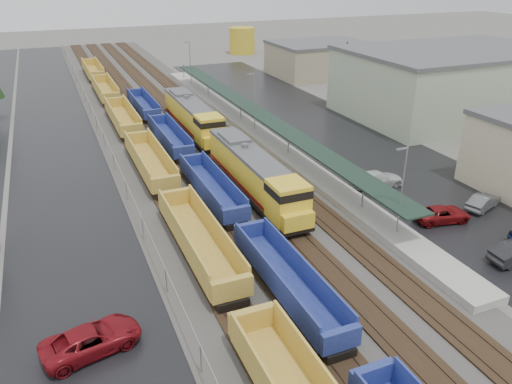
# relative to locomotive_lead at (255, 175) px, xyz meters

# --- Properties ---
(ballast_strip) EXTENTS (20.00, 160.00, 0.08)m
(ballast_strip) POSITION_rel_locomotive_lead_xyz_m (-2.00, 28.18, -2.34)
(ballast_strip) COLOR #302D2B
(ballast_strip) RESTS_ON ground
(trackbed) EXTENTS (14.60, 160.00, 0.22)m
(trackbed) POSITION_rel_locomotive_lead_xyz_m (-2.00, 28.18, -2.22)
(trackbed) COLOR black
(trackbed) RESTS_ON ground
(west_parking_lot) EXTENTS (10.00, 160.00, 0.02)m
(west_parking_lot) POSITION_rel_locomotive_lead_xyz_m (-17.00, 28.18, -2.37)
(west_parking_lot) COLOR black
(west_parking_lot) RESTS_ON ground
(east_commuter_lot) EXTENTS (16.00, 100.00, 0.02)m
(east_commuter_lot) POSITION_rel_locomotive_lead_xyz_m (17.00, 18.18, -2.37)
(east_commuter_lot) COLOR black
(east_commuter_lot) RESTS_ON ground
(station_platform) EXTENTS (3.00, 80.00, 8.00)m
(station_platform) POSITION_rel_locomotive_lead_xyz_m (7.50, 18.19, -1.64)
(station_platform) COLOR #9E9B93
(station_platform) RESTS_ON ground
(chainlink_fence) EXTENTS (0.08, 160.04, 2.02)m
(chainlink_fence) POSITION_rel_locomotive_lead_xyz_m (-11.50, 26.62, -0.77)
(chainlink_fence) COLOR gray
(chainlink_fence) RESTS_ON ground
(industrial_buildings) EXTENTS (32.52, 75.30, 9.50)m
(industrial_buildings) POSITION_rel_locomotive_lead_xyz_m (35.76, 14.03, 1.87)
(industrial_buildings) COLOR tan
(industrial_buildings) RESTS_ON ground
(distant_hills) EXTENTS (301.00, 140.00, 25.20)m
(distant_hills) POSITION_rel_locomotive_lead_xyz_m (42.79, 178.87, -2.38)
(distant_hills) COLOR #4B5E49
(distant_hills) RESTS_ON ground
(tree_east) EXTENTS (4.40, 4.40, 10.00)m
(tree_east) POSITION_rel_locomotive_lead_xyz_m (26.00, 26.18, 4.09)
(tree_east) COLOR #332316
(tree_east) RESTS_ON ground
(locomotive_lead) EXTENTS (2.98, 19.67, 4.45)m
(locomotive_lead) POSITION_rel_locomotive_lead_xyz_m (0.00, 0.00, 0.00)
(locomotive_lead) COLOR black
(locomotive_lead) RESTS_ON ground
(locomotive_trail) EXTENTS (2.98, 19.67, 4.45)m
(locomotive_trail) POSITION_rel_locomotive_lead_xyz_m (0.00, 21.00, 0.00)
(locomotive_trail) COLOR black
(locomotive_trail) RESTS_ON ground
(well_string_yellow) EXTENTS (2.86, 123.37, 2.54)m
(well_string_yellow) POSITION_rel_locomotive_lead_xyz_m (-8.00, 10.08, -1.14)
(well_string_yellow) COLOR #B49132
(well_string_yellow) RESTS_ON ground
(well_string_blue) EXTENTS (2.54, 96.42, 2.25)m
(well_string_blue) POSITION_rel_locomotive_lead_xyz_m (-4.00, -6.89, -1.24)
(well_string_blue) COLOR navy
(well_string_blue) RESTS_ON ground
(storage_tank) EXTENTS (6.26, 6.26, 6.26)m
(storage_tank) POSITION_rel_locomotive_lead_xyz_m (29.37, 78.69, 0.75)
(storage_tank) COLOR gold
(storage_tank) RESTS_ON ground
(parked_car_west_c) EXTENTS (3.85, 6.16, 1.59)m
(parked_car_west_c) POSITION_rel_locomotive_lead_xyz_m (-16.81, -15.60, -1.58)
(parked_car_west_c) COLOR maroon
(parked_car_west_c) RESTS_ON ground
(parked_car_east_b) EXTENTS (3.15, 5.27, 1.37)m
(parked_car_east_b) POSITION_rel_locomotive_lead_xyz_m (13.13, -10.79, -1.69)
(parked_car_east_b) COLOR maroon
(parked_car_east_b) RESTS_ON ground
(parked_car_east_c) EXTENTS (2.52, 5.58, 1.59)m
(parked_car_east_c) POSITION_rel_locomotive_lead_xyz_m (12.29, -2.35, -1.58)
(parked_car_east_c) COLOR silver
(parked_car_east_c) RESTS_ON ground
(parked_car_east_e) EXTENTS (2.76, 4.43, 1.38)m
(parked_car_east_e) POSITION_rel_locomotive_lead_xyz_m (18.30, -10.32, -1.69)
(parked_car_east_e) COLOR #515355
(parked_car_east_e) RESTS_ON ground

